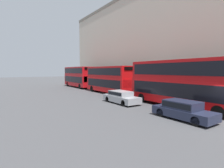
% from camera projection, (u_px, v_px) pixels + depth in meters
% --- Properties ---
extents(bus_leading, '(2.59, 11.21, 4.53)m').
position_uv_depth(bus_leading, '(181.00, 82.00, 16.59)').
color(bus_leading, '#B20C0F').
rests_on(bus_leading, ground).
extents(bus_second_in_queue, '(2.59, 10.14, 4.16)m').
position_uv_depth(bus_second_in_queue, '(109.00, 79.00, 27.01)').
color(bus_second_in_queue, '#B20C0F').
rests_on(bus_second_in_queue, ground).
extents(bus_third_in_queue, '(2.59, 10.13, 4.28)m').
position_uv_depth(bus_third_in_queue, '(78.00, 76.00, 36.94)').
color(bus_third_in_queue, '#A80F14').
rests_on(bus_third_in_queue, ground).
extents(car_dark_sedan, '(1.79, 4.44, 1.35)m').
position_uv_depth(car_dark_sedan, '(183.00, 109.00, 12.67)').
color(car_dark_sedan, '#1E2338').
rests_on(car_dark_sedan, ground).
extents(car_hatchback, '(1.82, 4.61, 1.33)m').
position_uv_depth(car_hatchback, '(121.00, 97.00, 18.90)').
color(car_hatchback, gray).
rests_on(car_hatchback, ground).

